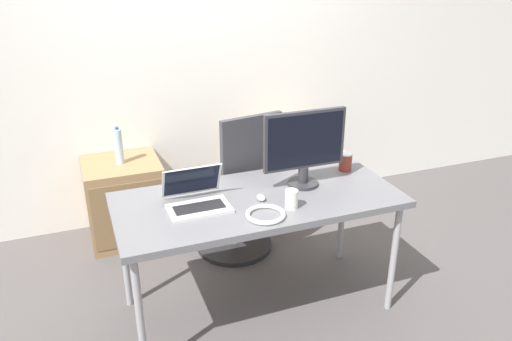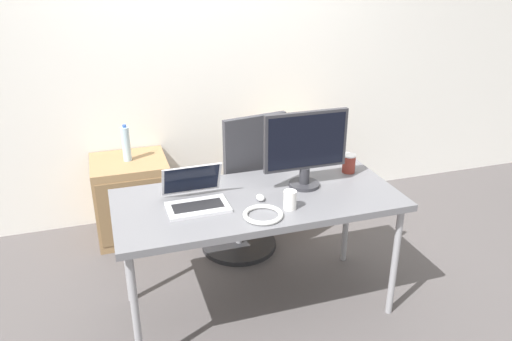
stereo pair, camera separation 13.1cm
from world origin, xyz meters
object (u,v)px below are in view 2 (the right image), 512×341
Objects in this scene: office_chair at (243,200)px; cabinet_right at (291,176)px; mouse at (260,198)px; cabinet_left at (132,198)px; coffee_cup_white at (290,200)px; water_bottle at (126,144)px; laptop_center at (196,197)px; monitor at (306,147)px; cable_coil at (263,215)px; coffee_cup_brown at (349,163)px.

cabinet_right is (0.57, 0.51, -0.11)m from office_chair.
cabinet_left is at bearing 118.21° from mouse.
cabinet_left is 1.63m from coffee_cup_white.
laptop_center is at bearing -75.76° from water_bottle.
mouse is 0.64× the size of coffee_cup_white.
monitor is (0.66, 0.04, 0.20)m from laptop_center.
cable_coil is (0.60, -1.39, 0.02)m from water_bottle.
cable_coil is at bearing -150.87° from coffee_cup_brown.
cabinet_left is 0.44m from water_bottle.
laptop_center is (0.29, -1.14, 0.50)m from cabinet_left.
laptop_center is at bearing -171.55° from coffee_cup_brown.
cable_coil is (-0.04, -0.19, -0.00)m from mouse.
office_chair is at bearing 110.10° from monitor.
water_bottle is 2.37× the size of coffee_cup_brown.
cable_coil reaches higher than cabinet_left.
monitor is 0.51m from cable_coil.
laptop_center is at bearing -131.93° from cabinet_right.
laptop_center is 3.17× the size of coffee_cup_white.
water_bottle is at bearing 145.24° from office_chair.
office_chair is 0.78m from mouse.
laptop_center is 0.70m from monitor.
cabinet_right is 1.63m from cable_coil.
cabinet_right is 5.29× the size of coffee_cup_brown.
office_chair reaches higher than coffee_cup_brown.
coffee_cup_white is at bearing -146.74° from coffee_cup_brown.
laptop_center is at bearing 141.87° from cable_coil.
water_bottle is at bearing 104.24° from laptop_center.
laptop_center is at bearing -125.62° from office_chair.
coffee_cup_brown is at bearing 33.26° from coffee_cup_white.
cabinet_left is 1.72m from coffee_cup_brown.
coffee_cup_white is 0.64m from coffee_cup_brown.
cabinet_right is at bearing 67.79° from coffee_cup_white.
coffee_cup_brown reaches higher than coffee_cup_white.
cabinet_left is 9.14× the size of mouse.
monitor reaches higher than cabinet_left.
laptop_center reaches higher than coffee_cup_brown.
cabinet_left is 1.58m from cable_coil.
cabinet_right is at bearing 62.64° from cable_coil.
laptop_center is at bearing 156.98° from coffee_cup_white.
cable_coil is at bearing -141.22° from monitor.
cabinet_right is at bearing -0.10° from water_bottle.
cable_coil is (-0.36, -0.29, -0.24)m from monitor.
coffee_cup_white is at bearing -112.21° from cabinet_right.
laptop_center reaches higher than water_bottle.
water_bottle is 1.36m from mouse.
monitor reaches higher than laptop_center.
office_chair reaches higher than cabinet_right.
cabinet_right is at bearing 60.65° from mouse.
coffee_cup_white is at bearing -23.02° from laptop_center.
laptop_center is 2.86× the size of coffee_cup_brown.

